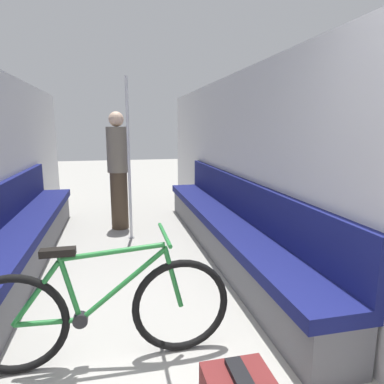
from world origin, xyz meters
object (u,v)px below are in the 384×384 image
object	(u,v)px
bicycle	(101,311)
bench_seat_row_right	(226,229)
passenger_standing	(118,169)
grab_pole_near	(129,163)
bench_seat_row_left	(18,243)

from	to	relation	value
bicycle	bench_seat_row_right	bearing A→B (deg)	42.94
passenger_standing	grab_pole_near	bearing A→B (deg)	-57.38
bench_seat_row_right	grab_pole_near	world-z (taller)	grab_pole_near
bench_seat_row_right	bicycle	bearing A→B (deg)	-129.37
grab_pole_near	bench_seat_row_left	bearing A→B (deg)	-146.27
bench_seat_row_right	grab_pole_near	size ratio (longest dim) A/B	2.11
bench_seat_row_left	bench_seat_row_right	bearing A→B (deg)	0.00
bicycle	passenger_standing	distance (m)	3.02
bench_seat_row_right	grab_pole_near	bearing A→B (deg)	143.32
bicycle	grab_pole_near	bearing A→B (deg)	75.34
bench_seat_row_right	grab_pole_near	distance (m)	1.51
bicycle	grab_pole_near	world-z (taller)	grab_pole_near
bench_seat_row_right	bench_seat_row_left	bearing A→B (deg)	180.00
grab_pole_near	passenger_standing	distance (m)	0.55
bicycle	grab_pole_near	xyz separation A→B (m)	(0.30, 2.46, 0.68)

